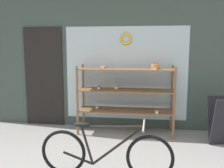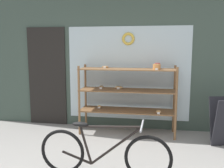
# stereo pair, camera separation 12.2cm
# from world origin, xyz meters

# --- Properties ---
(storefront_facade) EXTENTS (5.89, 0.13, 3.25)m
(storefront_facade) POSITION_xyz_m (-0.04, 2.51, 1.58)
(storefront_facade) COLOR #3D4C42
(storefront_facade) RESTS_ON ground_plane
(display_case) EXTENTS (1.85, 0.50, 1.38)m
(display_case) POSITION_xyz_m (0.25, 2.13, 0.85)
(display_case) COLOR brown
(display_case) RESTS_ON ground_plane
(bicycle) EXTENTS (1.75, 0.46, 0.74)m
(bicycle) POSITION_xyz_m (0.11, 0.40, 0.33)
(bicycle) COLOR black
(bicycle) RESTS_ON ground_plane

